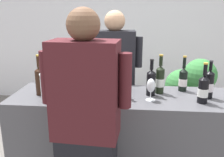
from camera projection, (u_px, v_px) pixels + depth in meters
name	position (u px, v px, depth m)	size (l,w,h in m)	color
wall_back	(131.00, 27.00, 4.51)	(8.00, 0.10, 2.80)	white
counter	(123.00, 145.00, 2.25)	(1.96, 0.62, 0.98)	#4C4C51
wine_bottle_0	(160.00, 79.00, 2.15)	(0.07, 0.07, 0.35)	black
wine_bottle_1	(203.00, 89.00, 1.93)	(0.08, 0.08, 0.33)	black
wine_bottle_2	(151.00, 82.00, 2.10)	(0.08, 0.08, 0.32)	black
wine_bottle_3	(40.00, 80.00, 2.11)	(0.07, 0.07, 0.35)	black
wine_bottle_4	(183.00, 79.00, 2.22)	(0.08, 0.08, 0.32)	black
wine_bottle_5	(122.00, 84.00, 2.05)	(0.07, 0.07, 0.31)	black
wine_bottle_6	(110.00, 79.00, 2.21)	(0.08, 0.08, 0.31)	black
wine_bottle_7	(209.00, 84.00, 2.03)	(0.08, 0.08, 0.32)	black
wine_glass	(151.00, 86.00, 1.98)	(0.08, 0.08, 0.18)	silver
ice_bucket	(53.00, 87.00, 1.98)	(0.20, 0.20, 0.23)	silver
person_server	(115.00, 90.00, 2.73)	(0.60, 0.26, 1.70)	black
person_guest	(87.00, 143.00, 1.63)	(0.58, 0.27, 1.72)	black
potted_shrub	(187.00, 91.00, 3.26)	(0.63, 0.56, 1.11)	brown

